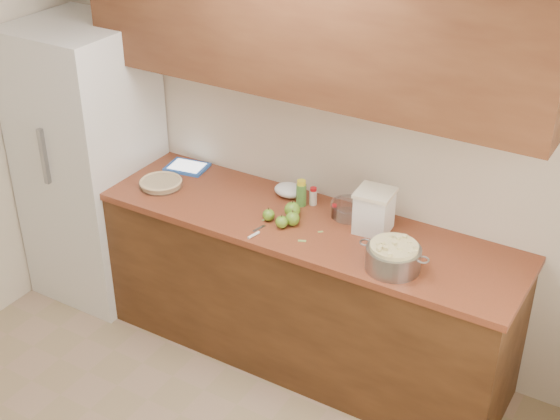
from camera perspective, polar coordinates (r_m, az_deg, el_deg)
The scene contains 21 objects.
room_shell at distance 3.12m, azimuth -13.11°, elevation -6.19°, with size 3.60×3.60×3.60m.
counter_run at distance 4.55m, azimuth 0.70°, elevation -5.52°, with size 2.64×0.68×0.92m.
upper_cabinets at distance 4.02m, azimuth 1.98°, elevation 13.24°, with size 2.60×0.34×0.70m, color brown.
fridge at distance 5.08m, azimuth -13.64°, elevation 3.33°, with size 0.70×0.70×1.80m, color silver.
pie at distance 4.67m, azimuth -8.71°, elevation 1.96°, with size 0.26×0.26×0.04m.
colander at distance 3.88m, azimuth 8.29°, elevation -3.43°, with size 0.37×0.27×0.14m.
flour_canister at distance 4.16m, azimuth 6.89°, elevation -0.04°, with size 0.21×0.21×0.24m.
tablet at distance 4.87m, azimuth -6.81°, elevation 3.14°, with size 0.27×0.22×0.02m.
paring_knife at distance 4.14m, azimuth -1.88°, elevation -1.77°, with size 0.05×0.17×0.02m.
lemon_bottle at distance 4.39m, azimuth 1.56°, elevation 1.23°, with size 0.06×0.06×0.16m.
cinnamon_shaker at distance 4.41m, azimuth 2.44°, elevation 1.00°, with size 0.04×0.04×0.11m.
vanilla_bottle at distance 4.29m, azimuth 3.98°, elevation -0.10°, with size 0.03×0.03×0.08m.
mixing_bowl at distance 4.31m, azimuth 5.11°, elevation 0.08°, with size 0.22×0.22×0.08m.
paper_towel at distance 4.50m, azimuth 0.66°, elevation 1.46°, with size 0.18×0.14×0.07m, color white.
apple_left at distance 4.26m, azimuth -0.84°, elevation -0.37°, with size 0.07×0.07×0.08m.
apple_center at distance 4.29m, azimuth 0.91°, elevation 0.03°, with size 0.09×0.09×0.10m.
apple_front at distance 4.19m, azimuth 0.12°, elevation -0.89°, with size 0.07×0.07×0.08m.
apple_extra at distance 4.21m, azimuth 0.93°, elevation -0.63°, with size 0.08×0.08×0.09m.
peel_a at distance 4.09m, azimuth 1.62°, elevation -2.27°, with size 0.04×0.02×0.00m, color #8CAA52.
peel_b at distance 4.18m, azimuth 2.98°, elevation -1.60°, with size 0.03×0.01×0.00m, color #8CAA52.
peel_c at distance 4.28m, azimuth -1.16°, elevation -0.71°, with size 0.03×0.01×0.00m, color #8CAA52.
Camera 1 is at (1.87, -1.74, 3.09)m, focal length 50.00 mm.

